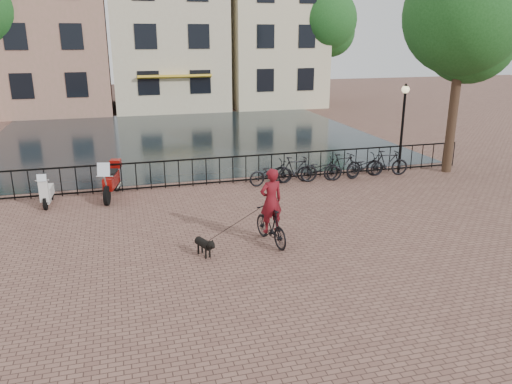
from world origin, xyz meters
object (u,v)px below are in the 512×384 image
object	(u,v)px
scooter	(47,187)
cyclist	(271,211)
lamp_post	(403,114)
motorcycle	(111,177)
dog	(204,246)

from	to	relation	value
scooter	cyclist	bearing A→B (deg)	-36.23
lamp_post	motorcycle	world-z (taller)	lamp_post
cyclist	scooter	xyz separation A→B (m)	(-6.03, 4.97, -0.31)
motorcycle	scooter	distance (m)	2.03
lamp_post	scooter	size ratio (longest dim) A/B	2.63
lamp_post	motorcycle	xyz separation A→B (m)	(-11.03, -0.22, -1.65)
motorcycle	scooter	size ratio (longest dim) A/B	1.61
dog	scooter	size ratio (longest dim) A/B	0.61
cyclist	motorcycle	xyz separation A→B (m)	(-4.02, 5.17, -0.17)
lamp_post	dog	world-z (taller)	lamp_post
lamp_post	scooter	distance (m)	13.17
motorcycle	lamp_post	bearing A→B (deg)	13.29
lamp_post	motorcycle	distance (m)	11.16
dog	motorcycle	world-z (taller)	motorcycle
lamp_post	scooter	bearing A→B (deg)	-178.15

